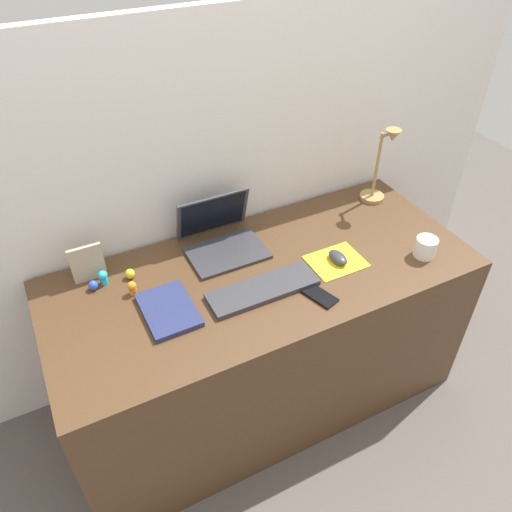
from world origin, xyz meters
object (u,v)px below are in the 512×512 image
object	(u,v)px
toy_figurine_orange	(132,288)
picture_frame	(87,263)
toy_figurine_blue	(93,285)
toy_figurine_yellow	(130,274)
notebook_pad	(168,310)
toy_figurine_cyan	(103,277)
cell_phone	(320,296)
coffee_mug	(426,247)
keyboard	(263,289)
desk_lamp	(381,167)
mouse	(338,258)
laptop	(221,235)

from	to	relation	value
toy_figurine_orange	picture_frame	bearing A→B (deg)	127.71
toy_figurine_blue	toy_figurine_yellow	size ratio (longest dim) A/B	0.96
notebook_pad	toy_figurine_cyan	xyz separation A→B (m)	(-0.16, 0.25, 0.02)
cell_phone	toy_figurine_orange	xyz separation A→B (m)	(-0.59, 0.32, 0.03)
notebook_pad	coffee_mug	bearing A→B (deg)	-9.55
keyboard	toy_figurine_cyan	world-z (taller)	toy_figurine_cyan
desk_lamp	mouse	bearing A→B (deg)	-144.60
laptop	keyboard	xyz separation A→B (m)	(0.03, -0.31, -0.04)
laptop	toy_figurine_yellow	xyz separation A→B (m)	(-0.38, -0.02, -0.03)
toy_figurine_cyan	cell_phone	bearing A→B (deg)	-31.99
keyboard	desk_lamp	xyz separation A→B (m)	(0.73, 0.30, 0.16)
toy_figurine_cyan	picture_frame	bearing A→B (deg)	127.40
notebook_pad	toy_figurine_orange	xyz separation A→B (m)	(-0.08, 0.14, 0.02)
cell_phone	notebook_pad	size ratio (longest dim) A/B	0.53
keyboard	picture_frame	size ratio (longest dim) A/B	2.73
desk_lamp	toy_figurine_blue	world-z (taller)	desk_lamp
picture_frame	coffee_mug	xyz separation A→B (m)	(1.20, -0.45, -0.03)
notebook_pad	toy_figurine_yellow	bearing A→B (deg)	105.63
mouse	toy_figurine_orange	distance (m)	0.78
picture_frame	toy_figurine_yellow	bearing A→B (deg)	-25.20
picture_frame	mouse	bearing A→B (deg)	-20.80
keyboard	picture_frame	xyz separation A→B (m)	(-0.54, 0.35, 0.06)
coffee_mug	toy_figurine_orange	xyz separation A→B (m)	(-1.08, 0.30, -0.01)
notebook_pad	laptop	bearing A→B (deg)	38.98
mouse	toy_figurine_yellow	bearing A→B (deg)	160.01
toy_figurine_yellow	toy_figurine_cyan	bearing A→B (deg)	172.05
desk_lamp	cell_phone	bearing A→B (deg)	-143.55
laptop	notebook_pad	bearing A→B (deg)	-140.44
toy_figurine_blue	mouse	bearing A→B (deg)	-17.03
notebook_pad	toy_figurine_yellow	world-z (taller)	toy_figurine_yellow
notebook_pad	coffee_mug	xyz separation A→B (m)	(1.00, -0.16, 0.03)
desk_lamp	toy_figurine_orange	world-z (taller)	desk_lamp
laptop	toy_figurine_cyan	distance (m)	0.47
keyboard	laptop	bearing A→B (deg)	95.17
desk_lamp	toy_figurine_orange	size ratio (longest dim) A/B	6.58
keyboard	toy_figurine_orange	size ratio (longest dim) A/B	7.35
mouse	cell_phone	xyz separation A→B (m)	(-0.17, -0.13, -0.02)
toy_figurine_cyan	laptop	bearing A→B (deg)	1.35
laptop	notebook_pad	size ratio (longest dim) A/B	1.25
laptop	cell_phone	size ratio (longest dim) A/B	2.34
mouse	toy_figurine_blue	bearing A→B (deg)	162.97
toy_figurine_orange	notebook_pad	bearing A→B (deg)	-60.05
desk_lamp	coffee_mug	distance (m)	0.43
toy_figurine_orange	laptop	bearing A→B (deg)	16.00
cell_phone	toy_figurine_blue	distance (m)	0.82
desk_lamp	notebook_pad	xyz separation A→B (m)	(-1.07, -0.24, -0.16)
coffee_mug	toy_figurine_yellow	size ratio (longest dim) A/B	2.10
picture_frame	laptop	bearing A→B (deg)	-4.22
mouse	desk_lamp	distance (m)	0.51
notebook_pad	toy_figurine_blue	xyz separation A→B (m)	(-0.20, 0.23, 0.01)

